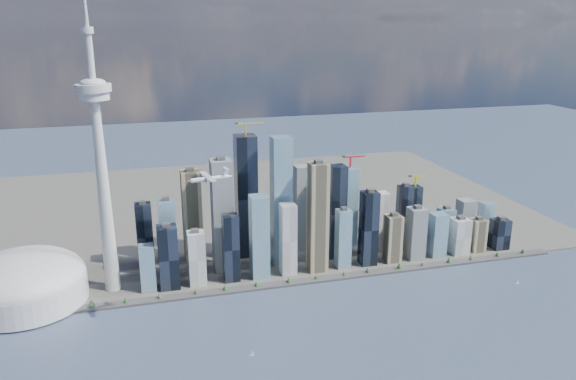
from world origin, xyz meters
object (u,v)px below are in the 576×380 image
object	(u,v)px
needle_tower	(101,161)
dome_stadium	(24,282)
sailboat_east	(517,282)
sailboat_west	(252,354)
airplane	(210,178)

from	to	relation	value
needle_tower	dome_stadium	bearing A→B (deg)	-175.91
needle_tower	sailboat_east	distance (m)	760.89
needle_tower	sailboat_east	bearing A→B (deg)	-13.42
needle_tower	sailboat_west	world-z (taller)	needle_tower
airplane	sailboat_west	distance (m)	257.15
dome_stadium	sailboat_west	xyz separation A→B (m)	(334.73, -252.60, -36.11)
sailboat_east	airplane	bearing A→B (deg)	-163.72
needle_tower	sailboat_east	xyz separation A→B (m)	(704.71, -168.20, -232.45)
dome_stadium	sailboat_west	distance (m)	420.90
needle_tower	sailboat_east	world-z (taller)	needle_tower
sailboat_west	sailboat_east	bearing A→B (deg)	24.23
dome_stadium	sailboat_west	size ratio (longest dim) A/B	19.31
sailboat_west	sailboat_east	size ratio (longest dim) A/B	0.98
sailboat_west	dome_stadium	bearing A→B (deg)	156.70
needle_tower	dome_stadium	xyz separation A→B (m)	(-140.00, -10.00, -196.40)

